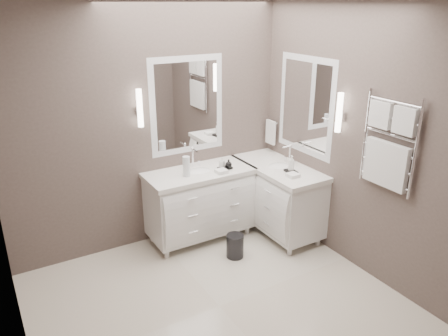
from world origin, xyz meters
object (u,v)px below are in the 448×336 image
vanity_right (277,194)px  towel_ladder (388,149)px  vanity_back (200,200)px  waste_bin (235,246)px

vanity_right → towel_ladder: 1.60m
vanity_back → towel_ladder: (1.10, -1.63, 0.91)m
vanity_right → waste_bin: (-0.75, -0.25, -0.35)m
vanity_right → towel_ladder: (0.23, -1.30, 0.91)m
vanity_back → towel_ladder: towel_ladder is taller
vanity_back → waste_bin: (0.12, -0.58, -0.35)m
vanity_back → towel_ladder: 2.16m
vanity_back → vanity_right: bearing=-20.4°
towel_ladder → waste_bin: towel_ladder is taller
towel_ladder → waste_bin: (-0.98, 1.05, -1.26)m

